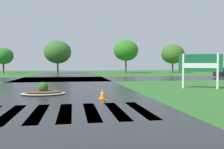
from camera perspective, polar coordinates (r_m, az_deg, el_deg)
asphalt_roadway at (r=13.00m, az=-14.62°, el=-4.90°), size 9.87×80.00×0.01m
asphalt_cross_road at (r=26.77m, az=-11.96°, el=-1.08°), size 90.00×8.88×0.01m
crosswalk_stripes at (r=8.49m, az=-17.43°, el=-8.89°), size 7.65×3.37×0.01m
estate_billboard at (r=17.05m, az=20.57°, el=2.24°), size 2.52×1.41×2.40m
median_island at (r=13.54m, az=-16.32°, el=-4.02°), size 2.42×1.80×0.68m
traffic_cone at (r=11.24m, az=-2.31°, el=-4.73°), size 0.36×0.36×0.52m
background_treeline at (r=42.80m, az=-11.25°, el=5.24°), size 47.42×6.77×6.11m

